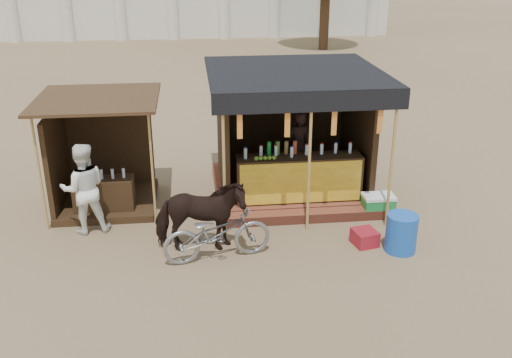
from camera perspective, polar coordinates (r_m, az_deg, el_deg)
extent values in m
plane|color=#846B4C|center=(9.79, 1.10, -9.53)|extent=(120.00, 120.00, 0.00)
cube|color=brown|center=(12.96, 3.42, -0.68)|extent=(3.40, 2.80, 0.22)
cube|color=brown|center=(11.58, 4.73, -3.71)|extent=(3.40, 0.35, 0.20)
cube|color=#342213|center=(11.87, 4.27, 0.14)|extent=(2.60, 0.55, 0.95)
cube|color=#BA8C15|center=(11.61, 4.52, -0.39)|extent=(2.50, 0.02, 0.88)
cube|color=#342213|center=(13.67, 2.65, 6.62)|extent=(3.00, 0.12, 2.50)
cube|color=#342213|center=(12.32, -3.35, 4.83)|extent=(0.12, 2.50, 2.50)
cube|color=#342213|center=(12.83, 10.20, 5.23)|extent=(0.12, 2.50, 2.50)
cube|color=black|center=(11.98, 3.88, 10.64)|extent=(3.60, 3.60, 0.06)
cube|color=black|center=(10.32, 5.62, 7.65)|extent=(3.60, 0.06, 0.36)
cylinder|color=tan|center=(10.51, -3.22, 1.14)|extent=(0.06, 0.06, 2.75)
cylinder|color=tan|center=(10.71, 5.35, 1.50)|extent=(0.06, 0.06, 2.75)
cylinder|color=tan|center=(11.14, 13.44, 1.80)|extent=(0.06, 0.06, 2.75)
cube|color=red|center=(10.26, -1.64, 5.51)|extent=(0.10, 0.02, 0.55)
cube|color=red|center=(10.37, 3.16, 5.66)|extent=(0.10, 0.02, 0.55)
cube|color=red|center=(10.55, 7.83, 5.78)|extent=(0.10, 0.02, 0.55)
cube|color=red|center=(10.79, 12.32, 5.85)|extent=(0.10, 0.02, 0.55)
imported|color=black|center=(12.76, 4.29, 3.27)|extent=(0.61, 0.44, 1.58)
cube|color=#342213|center=(12.66, -14.50, -2.15)|extent=(2.00, 2.00, 0.15)
cube|color=#342213|center=(13.18, -14.41, 3.41)|extent=(1.90, 0.10, 2.10)
cube|color=#342213|center=(12.47, -19.24, 1.76)|extent=(0.10, 1.90, 2.10)
cube|color=#472D19|center=(11.83, -15.61, 7.73)|extent=(2.40, 2.40, 0.06)
cylinder|color=tan|center=(11.50, -20.82, 0.49)|extent=(0.05, 0.05, 2.35)
cylinder|color=tan|center=(11.16, -10.33, 0.98)|extent=(0.05, 0.05, 2.35)
cube|color=#342213|center=(12.07, -14.92, -1.73)|extent=(1.20, 0.50, 0.80)
imported|color=black|center=(10.23, -5.62, -3.76)|extent=(1.65, 0.80, 1.38)
imported|color=gray|center=(10.03, -3.92, -5.42)|extent=(2.02, 1.01, 1.01)
imported|color=white|center=(11.29, -16.84, -0.93)|extent=(0.97, 0.82, 1.79)
cylinder|color=#184FB4|center=(10.66, 14.33, -5.26)|extent=(0.61, 0.61, 0.71)
cube|color=maroon|center=(10.82, 10.81, -5.77)|extent=(0.50, 0.51, 0.29)
cube|color=#1C7F3B|center=(11.96, 12.10, -2.73)|extent=(0.62, 0.42, 0.40)
cube|color=white|center=(11.87, 12.18, -1.73)|extent=(0.64, 0.44, 0.06)
cylinder|color=silver|center=(36.17, -23.31, 15.29)|extent=(0.70, 0.70, 3.60)
cylinder|color=silver|center=(35.47, -18.49, 15.82)|extent=(0.70, 0.70, 3.60)
cylinder|color=silver|center=(35.01, -13.50, 16.26)|extent=(0.70, 0.70, 3.60)
cylinder|color=silver|center=(34.81, -8.38, 16.58)|extent=(0.70, 0.70, 3.60)
cylinder|color=silver|center=(34.86, -3.24, 16.78)|extent=(0.70, 0.70, 3.60)
cylinder|color=silver|center=(35.18, 1.86, 16.85)|extent=(0.70, 0.70, 3.60)
cylinder|color=silver|center=(35.74, 6.84, 16.80)|extent=(0.70, 0.70, 3.60)
cylinder|color=silver|center=(36.54, 11.63, 16.64)|extent=(0.70, 0.70, 3.60)
cylinder|color=#382314|center=(31.23, 6.89, 16.38)|extent=(0.50, 0.50, 4.00)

